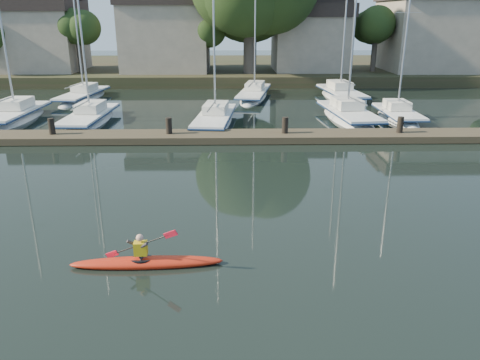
{
  "coord_description": "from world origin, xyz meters",
  "views": [
    {
      "loc": [
        0.2,
        -9.68,
        6.16
      ],
      "look_at": [
        0.48,
        4.36,
        1.2
      ],
      "focal_mm": 35.0,
      "sensor_mm": 36.0,
      "label": 1
    }
  ],
  "objects_px": {
    "kayak": "(146,260)",
    "sailboat_7": "(341,101)",
    "sailboat_5": "(84,102)",
    "sailboat_6": "(254,99)",
    "dock": "(227,136)",
    "sailboat_4": "(397,122)",
    "sailboat_1": "(90,126)",
    "sailboat_0": "(16,124)",
    "sailboat_3": "(348,123)",
    "sailboat_2": "(215,126)"
  },
  "relations": [
    {
      "from": "kayak",
      "to": "sailboat_7",
      "type": "bearing_deg",
      "value": 65.04
    },
    {
      "from": "sailboat_5",
      "to": "sailboat_6",
      "type": "distance_m",
      "value": 13.31
    },
    {
      "from": "dock",
      "to": "sailboat_4",
      "type": "relative_size",
      "value": 3.08
    },
    {
      "from": "sailboat_1",
      "to": "sailboat_5",
      "type": "bearing_deg",
      "value": 110.84
    },
    {
      "from": "sailboat_6",
      "to": "sailboat_7",
      "type": "xyz_separation_m",
      "value": [
        6.82,
        -0.54,
        -0.03
      ]
    },
    {
      "from": "sailboat_0",
      "to": "sailboat_1",
      "type": "height_order",
      "value": "sailboat_1"
    },
    {
      "from": "kayak",
      "to": "sailboat_1",
      "type": "xyz_separation_m",
      "value": [
        -6.35,
        17.32,
        -0.34
      ]
    },
    {
      "from": "sailboat_0",
      "to": "sailboat_7",
      "type": "xyz_separation_m",
      "value": [
        22.07,
        7.84,
        0.01
      ]
    },
    {
      "from": "sailboat_1",
      "to": "sailboat_5",
      "type": "relative_size",
      "value": 0.97
    },
    {
      "from": "sailboat_4",
      "to": "sailboat_6",
      "type": "distance_m",
      "value": 12.11
    },
    {
      "from": "sailboat_3",
      "to": "sailboat_4",
      "type": "relative_size",
      "value": 1.23
    },
    {
      "from": "sailboat_1",
      "to": "sailboat_4",
      "type": "height_order",
      "value": "sailboat_1"
    },
    {
      "from": "dock",
      "to": "sailboat_0",
      "type": "relative_size",
      "value": 2.69
    },
    {
      "from": "sailboat_3",
      "to": "sailboat_5",
      "type": "distance_m",
      "value": 20.35
    },
    {
      "from": "kayak",
      "to": "sailboat_2",
      "type": "relative_size",
      "value": 0.28
    },
    {
      "from": "sailboat_5",
      "to": "sailboat_6",
      "type": "xyz_separation_m",
      "value": [
        13.29,
        0.72,
        0.0
      ]
    },
    {
      "from": "sailboat_3",
      "to": "sailboat_4",
      "type": "height_order",
      "value": "sailboat_3"
    },
    {
      "from": "sailboat_1",
      "to": "sailboat_4",
      "type": "relative_size",
      "value": 1.22
    },
    {
      "from": "sailboat_0",
      "to": "sailboat_2",
      "type": "xyz_separation_m",
      "value": [
        12.44,
        -1.12,
        0.03
      ]
    },
    {
      "from": "sailboat_5",
      "to": "sailboat_4",
      "type": "bearing_deg",
      "value": -13.19
    },
    {
      "from": "sailboat_0",
      "to": "sailboat_6",
      "type": "relative_size",
      "value": 0.86
    },
    {
      "from": "kayak",
      "to": "sailboat_5",
      "type": "height_order",
      "value": "sailboat_5"
    },
    {
      "from": "kayak",
      "to": "dock",
      "type": "height_order",
      "value": "kayak"
    },
    {
      "from": "sailboat_6",
      "to": "sailboat_7",
      "type": "height_order",
      "value": "sailboat_6"
    },
    {
      "from": "kayak",
      "to": "sailboat_3",
      "type": "relative_size",
      "value": 0.29
    },
    {
      "from": "sailboat_2",
      "to": "sailboat_5",
      "type": "height_order",
      "value": "sailboat_2"
    },
    {
      "from": "dock",
      "to": "sailboat_6",
      "type": "xyz_separation_m",
      "value": [
        2.04,
        13.53,
        -0.38
      ]
    },
    {
      "from": "sailboat_2",
      "to": "sailboat_6",
      "type": "distance_m",
      "value": 9.91
    },
    {
      "from": "dock",
      "to": "sailboat_2",
      "type": "height_order",
      "value": "sailboat_2"
    },
    {
      "from": "sailboat_4",
      "to": "sailboat_5",
      "type": "distance_m",
      "value": 23.24
    },
    {
      "from": "sailboat_2",
      "to": "sailboat_7",
      "type": "xyz_separation_m",
      "value": [
        9.63,
        8.96,
        -0.03
      ]
    },
    {
      "from": "sailboat_6",
      "to": "sailboat_5",
      "type": "bearing_deg",
      "value": -166.62
    },
    {
      "from": "dock",
      "to": "sailboat_1",
      "type": "xyz_separation_m",
      "value": [
        -8.38,
        4.42,
        -0.39
      ]
    },
    {
      "from": "sailboat_0",
      "to": "sailboat_2",
      "type": "relative_size",
      "value": 0.9
    },
    {
      "from": "sailboat_5",
      "to": "sailboat_7",
      "type": "distance_m",
      "value": 20.11
    },
    {
      "from": "sailboat_7",
      "to": "sailboat_4",
      "type": "bearing_deg",
      "value": -82.97
    },
    {
      "from": "sailboat_1",
      "to": "sailboat_2",
      "type": "distance_m",
      "value": 7.63
    },
    {
      "from": "sailboat_4",
      "to": "sailboat_6",
      "type": "relative_size",
      "value": 0.75
    },
    {
      "from": "sailboat_4",
      "to": "sailboat_7",
      "type": "bearing_deg",
      "value": 103.68
    },
    {
      "from": "sailboat_2",
      "to": "sailboat_5",
      "type": "bearing_deg",
      "value": 146.01
    },
    {
      "from": "sailboat_0",
      "to": "sailboat_6",
      "type": "height_order",
      "value": "sailboat_6"
    },
    {
      "from": "dock",
      "to": "sailboat_7",
      "type": "height_order",
      "value": "sailboat_7"
    },
    {
      "from": "dock",
      "to": "sailboat_4",
      "type": "distance_m",
      "value": 11.76
    },
    {
      "from": "sailboat_6",
      "to": "sailboat_7",
      "type": "relative_size",
      "value": 1.09
    },
    {
      "from": "sailboat_0",
      "to": "sailboat_5",
      "type": "bearing_deg",
      "value": 76.76
    },
    {
      "from": "sailboat_5",
      "to": "sailboat_1",
      "type": "bearing_deg",
      "value": -64.69
    },
    {
      "from": "sailboat_5",
      "to": "sailboat_6",
      "type": "height_order",
      "value": "sailboat_6"
    },
    {
      "from": "sailboat_5",
      "to": "sailboat_2",
      "type": "bearing_deg",
      "value": -33.51
    },
    {
      "from": "kayak",
      "to": "dock",
      "type": "bearing_deg",
      "value": 78.91
    },
    {
      "from": "sailboat_0",
      "to": "sailboat_7",
      "type": "bearing_deg",
      "value": 20.66
    }
  ]
}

